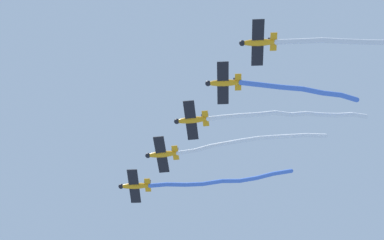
{
  "coord_description": "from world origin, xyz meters",
  "views": [
    {
      "loc": [
        -28.69,
        -53.9,
        3.72
      ],
      "look_at": [
        -1.03,
        -14.24,
        74.98
      ],
      "focal_mm": 51.49,
      "sensor_mm": 36.0,
      "label": 1
    }
  ],
  "objects_px": {
    "airplane_lead": "(134,186)",
    "airplane_right_wing": "(191,120)",
    "airplane_left_wing": "(162,154)",
    "airplane_slot": "(223,83)",
    "airplane_trail": "(258,42)"
  },
  "relations": [
    {
      "from": "airplane_lead",
      "to": "airplane_right_wing",
      "type": "height_order",
      "value": "airplane_right_wing"
    },
    {
      "from": "airplane_left_wing",
      "to": "airplane_right_wing",
      "type": "distance_m",
      "value": 8.16
    },
    {
      "from": "airplane_slot",
      "to": "airplane_trail",
      "type": "relative_size",
      "value": 1.0
    },
    {
      "from": "airplane_lead",
      "to": "airplane_trail",
      "type": "distance_m",
      "value": 32.63
    },
    {
      "from": "airplane_right_wing",
      "to": "airplane_slot",
      "type": "relative_size",
      "value": 0.97
    },
    {
      "from": "airplane_right_wing",
      "to": "airplane_trail",
      "type": "distance_m",
      "value": 16.32
    },
    {
      "from": "airplane_trail",
      "to": "airplane_lead",
      "type": "bearing_deg",
      "value": -51.57
    },
    {
      "from": "airplane_left_wing",
      "to": "airplane_trail",
      "type": "distance_m",
      "value": 24.48
    },
    {
      "from": "airplane_right_wing",
      "to": "airplane_trail",
      "type": "height_order",
      "value": "airplane_trail"
    },
    {
      "from": "airplane_right_wing",
      "to": "airplane_slot",
      "type": "bearing_deg",
      "value": 132.21
    },
    {
      "from": "airplane_lead",
      "to": "airplane_slot",
      "type": "height_order",
      "value": "airplane_slot"
    },
    {
      "from": "airplane_slot",
      "to": "airplane_lead",
      "type": "bearing_deg",
      "value": -51.67
    },
    {
      "from": "airplane_slot",
      "to": "airplane_trail",
      "type": "distance_m",
      "value": 8.16
    },
    {
      "from": "airplane_lead",
      "to": "airplane_left_wing",
      "type": "relative_size",
      "value": 1.03
    },
    {
      "from": "airplane_slot",
      "to": "airplane_trail",
      "type": "height_order",
      "value": "airplane_trail"
    }
  ]
}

